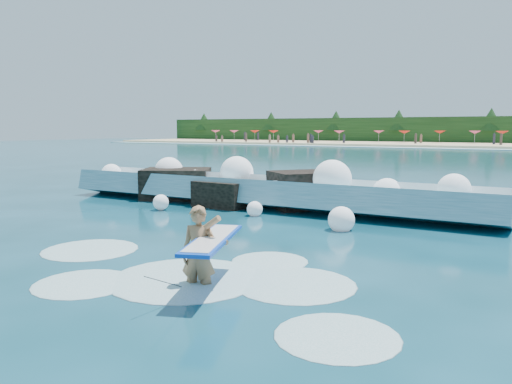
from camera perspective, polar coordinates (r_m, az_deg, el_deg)
ground at (r=13.15m, az=-10.14°, el=-5.73°), size 200.00×200.00×0.00m
beach at (r=88.16m, az=24.97°, el=4.85°), size 140.00×20.00×0.40m
wet_band at (r=77.23m, az=24.18°, el=4.52°), size 140.00×5.00×0.08m
treeline at (r=98.08m, az=25.61°, el=6.34°), size 140.00×4.00×5.00m
breaking_wave at (r=18.93m, az=0.77°, el=-0.06°), size 17.06×2.70×1.47m
rock_cluster at (r=19.76m, az=-3.22°, el=0.21°), size 8.80×3.51×1.59m
surfer_with_board at (r=9.33m, az=-6.20°, el=-6.77°), size 1.42×2.99×1.84m
wave_spray at (r=18.77m, az=0.35°, el=1.23°), size 15.14×4.31×1.94m
surf_foam at (r=10.19m, az=-7.47°, el=-9.54°), size 9.12×5.03×0.15m
beach_umbrellas at (r=90.34m, az=25.17°, el=6.18°), size 109.54×6.71×0.50m
beachgoers at (r=85.34m, az=20.08°, el=5.61°), size 103.92×13.33×1.91m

